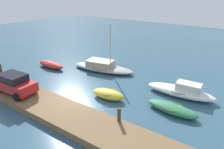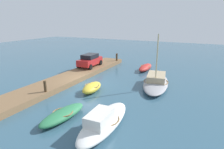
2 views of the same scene
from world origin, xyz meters
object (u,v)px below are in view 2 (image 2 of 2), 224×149
rowboat_green (63,114)px  mooring_post_west (117,57)px  sailboat_grey (156,81)px  rowboat_red (145,67)px  motorboat_white (104,121)px  dinghy_yellow (92,88)px  parked_car (90,60)px  mooring_post_mid_west (45,86)px

rowboat_green → mooring_post_west: mooring_post_west is taller
sailboat_grey → rowboat_red: bearing=-162.8°
motorboat_white → mooring_post_west: (-15.90, -6.63, 0.57)m
motorboat_white → sailboat_grey: size_ratio=0.79×
motorboat_white → rowboat_green: motorboat_white is taller
rowboat_green → sailboat_grey: bearing=161.4°
dinghy_yellow → mooring_post_west: mooring_post_west is taller
dinghy_yellow → mooring_post_west: 11.49m
rowboat_green → dinghy_yellow: bearing=-165.5°
motorboat_white → parked_car: parked_car is taller
mooring_post_west → mooring_post_mid_west: bearing=0.0°
rowboat_green → mooring_post_mid_west: 4.35m
mooring_post_west → parked_car: (4.84, -1.50, 0.31)m
sailboat_grey → rowboat_red: 5.92m
mooring_post_mid_west → mooring_post_west: bearing=180.0°
dinghy_yellow → sailboat_grey: sailboat_grey is taller
mooring_post_mid_west → parked_car: (-9.14, -1.50, 0.37)m
rowboat_red → parked_car: (3.21, -6.34, 0.97)m
mooring_post_west → mooring_post_mid_west: mooring_post_west is taller
sailboat_grey → mooring_post_mid_west: bearing=-56.7°
rowboat_green → rowboat_red: bearing=179.4°
motorboat_white → rowboat_green: 2.94m
dinghy_yellow → parked_car: size_ratio=0.73×
parked_car → motorboat_white: bearing=32.9°
sailboat_grey → rowboat_green: 10.03m
sailboat_grey → mooring_post_west: 10.23m
mooring_post_mid_west → motorboat_white: bearing=73.8°
sailboat_grey → rowboat_green: size_ratio=1.88×
parked_car → dinghy_yellow: bearing=30.7°
rowboat_red → dinghy_yellow: bearing=-11.6°
rowboat_red → mooring_post_west: (-1.62, -4.85, 0.66)m
rowboat_green → rowboat_red: 14.58m
rowboat_green → motorboat_white: bearing=98.9°
rowboat_green → mooring_post_west: size_ratio=3.67×
motorboat_white → mooring_post_west: bearing=-160.2°
rowboat_red → parked_car: bearing=-62.4°
dinghy_yellow → parked_car: (-6.30, -4.26, 0.94)m
mooring_post_mid_west → rowboat_green: bearing=59.4°
motorboat_white → mooring_post_mid_west: mooring_post_mid_west is taller
motorboat_white → sailboat_grey: bearing=171.4°
mooring_post_west → dinghy_yellow: bearing=13.9°
mooring_post_west → mooring_post_mid_west: size_ratio=1.12×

